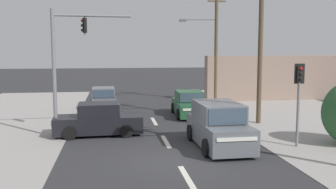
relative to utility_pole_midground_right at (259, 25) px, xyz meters
name	(u,v)px	position (x,y,z in m)	size (l,w,h in m)	color
ground_plane	(177,160)	(-5.61, -6.53, -5.45)	(140.00, 140.00, 0.00)	#303033
lane_dash_near	(187,177)	(-5.61, -8.53, -5.45)	(0.20, 2.40, 0.01)	silver
lane_dash_mid	(166,141)	(-5.61, -3.53, -5.45)	(0.20, 2.40, 0.01)	silver
lane_dash_far	(154,121)	(-5.61, 1.47, -5.45)	(0.20, 2.40, 0.01)	silver
utility_pole_midground_right	(259,25)	(0.00, 0.00, 0.00)	(3.78, 0.56, 10.17)	brown
utility_pole_background_right	(214,40)	(-0.09, 9.04, -0.66)	(3.77, 0.65, 8.87)	brown
traffic_signal_mast	(66,56)	(-10.09, -1.95, -1.62)	(3.68, 0.48, 6.00)	slate
pedestal_signal_right_kerb	(299,91)	(-0.20, -5.30, -3.04)	(0.44, 0.29, 3.56)	slate
shopfront_wall_far	(278,78)	(5.39, 9.47, -3.65)	(12.00, 1.00, 3.60)	gray
suv_kerbside_parked	(219,126)	(-3.51, -4.78, -4.57)	(2.14, 4.58, 1.90)	slate
sedan_oncoming_mid	(189,105)	(-3.23, 3.03, -4.75)	(1.99, 4.29, 1.56)	#235633
hatchback_receding_far	(103,99)	(-8.58, 6.45, -4.75)	(1.89, 3.69, 1.53)	slate
sedan_crossing_left	(98,121)	(-8.67, -1.71, -4.75)	(4.31, 2.05, 1.56)	black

